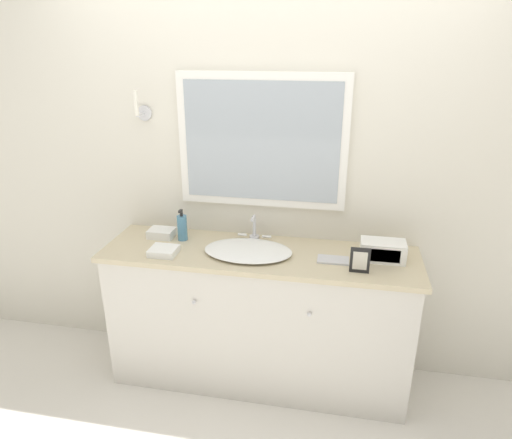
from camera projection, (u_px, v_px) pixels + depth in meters
name	position (u px, v px, depth m)	size (l,w,h in m)	color
ground_plane	(250.00, 407.00, 2.68)	(14.00, 14.00, 0.00)	silver
wall_back	(268.00, 172.00, 2.73)	(8.00, 0.18, 2.55)	silver
vanity_counter	(259.00, 317.00, 2.77)	(1.82, 0.52, 0.88)	beige
sink_basin	(248.00, 250.00, 2.60)	(0.50, 0.38, 0.17)	white
soap_bottle	(182.00, 227.00, 2.75)	(0.06, 0.06, 0.20)	teal
appliance_box	(383.00, 251.00, 2.50)	(0.24, 0.14, 0.11)	white
picture_frame	(360.00, 260.00, 2.36)	(0.10, 0.01, 0.14)	black
hand_towel_near_sink	(164.00, 251.00, 2.58)	(0.15, 0.14, 0.04)	white
hand_towel_far_corner	(162.00, 233.00, 2.81)	(0.16, 0.12, 0.05)	white
metal_tray	(333.00, 260.00, 2.51)	(0.17, 0.10, 0.01)	silver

